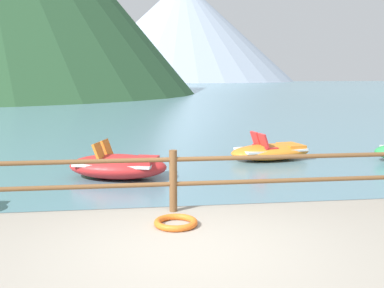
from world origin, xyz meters
name	(u,v)px	position (x,y,z in m)	size (l,w,h in m)	color
ground_plane	(138,99)	(0.00, 40.00, 0.00)	(200.00, 200.00, 0.00)	slate
dock_railing	(173,174)	(0.00, 1.55, 0.98)	(23.92, 0.12, 0.95)	brown
life_ring	(176,222)	(-0.03, 0.87, 0.45)	(0.61, 0.61, 0.09)	orange
pedal_boat_1	(118,166)	(-0.95, 5.70, 0.30)	(2.69, 2.02, 0.89)	red
pedal_boat_3	(271,151)	(3.40, 7.52, 0.25)	(2.66, 1.68, 0.81)	orange
distant_peak	(183,31)	(16.69, 149.37, 16.44)	(73.22, 73.22, 32.87)	#93A3B7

